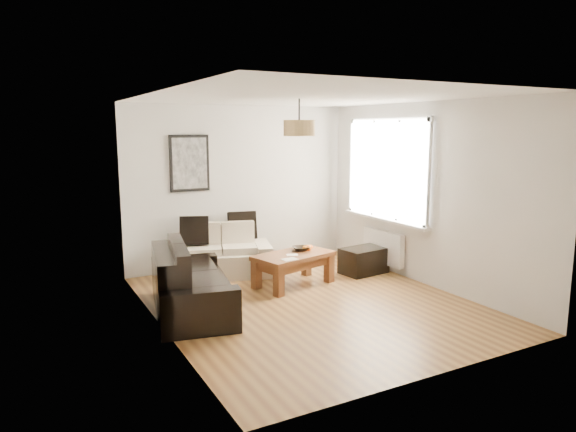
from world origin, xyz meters
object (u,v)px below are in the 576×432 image
coffee_table (294,269)px  ottoman (364,261)px  sofa_leather (192,281)px  loveseat_cream (222,251)px

coffee_table → ottoman: bearing=1.6°
coffee_table → sofa_leather: bearing=-168.1°
sofa_leather → ottoman: sofa_leather is taller
coffee_table → ottoman: coffee_table is taller
sofa_leather → ottoman: size_ratio=2.57×
loveseat_cream → sofa_leather: 1.62m
sofa_leather → ottoman: bearing=-71.6°
loveseat_cream → coffee_table: size_ratio=1.31×
coffee_table → ottoman: (1.27, 0.04, -0.03)m
sofa_leather → coffee_table: bearing=-67.1°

